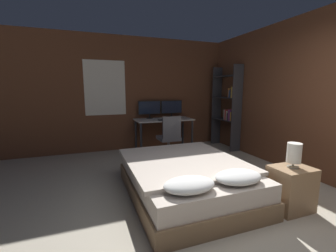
{
  "coord_description": "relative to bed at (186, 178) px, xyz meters",
  "views": [
    {
      "loc": [
        -1.6,
        -1.45,
        1.46
      ],
      "look_at": [
        -0.08,
        2.64,
        0.75
      ],
      "focal_mm": 24.0,
      "sensor_mm": 36.0,
      "label": 1
    }
  ],
  "objects": [
    {
      "name": "wall_back",
      "position": [
        0.32,
        2.79,
        1.11
      ],
      "size": [
        12.0,
        0.08,
        2.7
      ],
      "color": "brown",
      "rests_on": "ground_plane"
    },
    {
      "name": "wall_side_right",
      "position": [
        2.24,
        0.27,
        1.1
      ],
      "size": [
        0.06,
        12.0,
        2.7
      ],
      "color": "brown",
      "rests_on": "ground_plane"
    },
    {
      "name": "monitor_left",
      "position": [
        0.22,
        2.62,
        0.76
      ],
      "size": [
        0.56,
        0.16,
        0.43
      ],
      "color": "black",
      "rests_on": "desk"
    },
    {
      "name": "monitor_right",
      "position": [
        0.8,
        2.62,
        0.76
      ],
      "size": [
        0.56,
        0.16,
        0.43
      ],
      "color": "black",
      "rests_on": "desk"
    },
    {
      "name": "keyboard",
      "position": [
        0.51,
        2.17,
        0.52
      ],
      "size": [
        0.41,
        0.13,
        0.02
      ],
      "color": "black",
      "rests_on": "desk"
    },
    {
      "name": "ground_plane",
      "position": [
        0.34,
        -1.23,
        -0.25
      ],
      "size": [
        20.0,
        20.0,
        0.0
      ],
      "primitive_type": "plane",
      "color": "#B2A893"
    },
    {
      "name": "desk",
      "position": [
        0.51,
        2.39,
        0.42
      ],
      "size": [
        1.37,
        0.66,
        0.76
      ],
      "color": "beige",
      "rests_on": "ground_plane"
    },
    {
      "name": "bedside_lamp",
      "position": [
        1.04,
        -0.79,
        0.47
      ],
      "size": [
        0.16,
        0.16,
        0.3
      ],
      "color": "gray",
      "rests_on": "nightstand"
    },
    {
      "name": "bed",
      "position": [
        0.0,
        0.0,
        0.0
      ],
      "size": [
        1.53,
        1.99,
        0.56
      ],
      "color": "#846647",
      "rests_on": "ground_plane"
    },
    {
      "name": "nightstand",
      "position": [
        1.04,
        -0.79,
        0.02
      ],
      "size": [
        0.47,
        0.37,
        0.54
      ],
      "color": "#997551",
      "rests_on": "ground_plane"
    },
    {
      "name": "bookshelf",
      "position": [
        2.05,
        1.98,
        0.84
      ],
      "size": [
        0.27,
        0.88,
        2.03
      ],
      "color": "#333338",
      "rests_on": "ground_plane"
    },
    {
      "name": "office_chair",
      "position": [
        0.4,
        1.7,
        0.11
      ],
      "size": [
        0.52,
        0.52,
        0.92
      ],
      "color": "black",
      "rests_on": "ground_plane"
    },
    {
      "name": "computer_mouse",
      "position": [
        0.81,
        2.17,
        0.53
      ],
      "size": [
        0.07,
        0.05,
        0.04
      ],
      "color": "black",
      "rests_on": "desk"
    }
  ]
}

